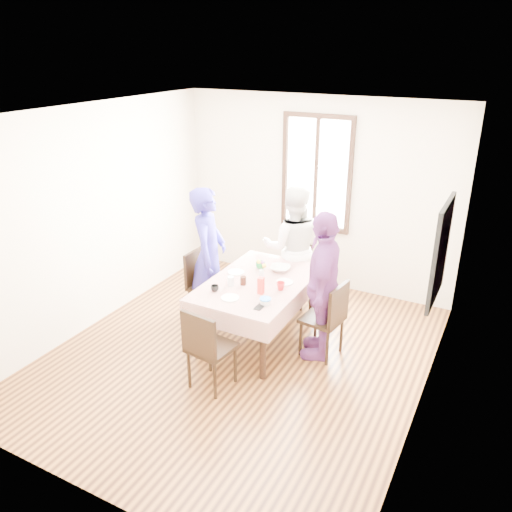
% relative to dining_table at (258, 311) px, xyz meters
% --- Properties ---
extents(ground, '(4.50, 4.50, 0.00)m').
position_rel_dining_table_xyz_m(ground, '(-0.02, -0.43, -0.38)').
color(ground, black).
rests_on(ground, ground).
extents(back_wall, '(4.00, 0.00, 4.00)m').
position_rel_dining_table_xyz_m(back_wall, '(-0.02, 1.82, 0.98)').
color(back_wall, beige).
rests_on(back_wall, ground).
extents(right_wall, '(0.00, 4.50, 4.50)m').
position_rel_dining_table_xyz_m(right_wall, '(1.98, -0.43, 0.98)').
color(right_wall, beige).
rests_on(right_wall, ground).
extents(window_frame, '(1.02, 0.06, 1.62)m').
position_rel_dining_table_xyz_m(window_frame, '(-0.02, 1.80, 1.27)').
color(window_frame, black).
rests_on(window_frame, back_wall).
extents(window_pane, '(0.90, 0.02, 1.50)m').
position_rel_dining_table_xyz_m(window_pane, '(-0.02, 1.81, 1.27)').
color(window_pane, white).
rests_on(window_pane, back_wall).
extents(art_poster, '(0.04, 0.76, 0.96)m').
position_rel_dining_table_xyz_m(art_poster, '(1.96, -0.13, 1.18)').
color(art_poster, red).
rests_on(art_poster, right_wall).
extents(dining_table, '(0.95, 1.50, 0.75)m').
position_rel_dining_table_xyz_m(dining_table, '(0.00, 0.00, 0.00)').
color(dining_table, black).
rests_on(dining_table, ground).
extents(tablecloth, '(1.07, 1.62, 0.01)m').
position_rel_dining_table_xyz_m(tablecloth, '(0.00, 0.00, 0.38)').
color(tablecloth, '#610C03').
rests_on(tablecloth, dining_table).
extents(chair_left, '(0.43, 0.43, 0.91)m').
position_rel_dining_table_xyz_m(chair_left, '(-0.79, 0.14, 0.08)').
color(chair_left, black).
rests_on(chair_left, ground).
extents(chair_right, '(0.47, 0.47, 0.91)m').
position_rel_dining_table_xyz_m(chair_right, '(0.79, 0.05, 0.08)').
color(chair_right, black).
rests_on(chair_right, ground).
extents(chair_far, '(0.48, 0.48, 0.91)m').
position_rel_dining_table_xyz_m(chair_far, '(0.00, 1.03, 0.08)').
color(chair_far, black).
rests_on(chair_far, ground).
extents(chair_near, '(0.47, 0.47, 0.91)m').
position_rel_dining_table_xyz_m(chair_near, '(0.00, -1.03, 0.08)').
color(chair_near, black).
rests_on(chair_near, ground).
extents(person_left, '(0.60, 0.74, 1.76)m').
position_rel_dining_table_xyz_m(person_left, '(-0.77, 0.14, 0.50)').
color(person_left, navy).
rests_on(person_left, ground).
extents(person_far, '(1.00, 0.91, 1.67)m').
position_rel_dining_table_xyz_m(person_far, '(0.00, 1.01, 0.46)').
color(person_far, white).
rests_on(person_far, ground).
extents(person_right, '(0.65, 1.08, 1.72)m').
position_rel_dining_table_xyz_m(person_right, '(0.77, 0.05, 0.48)').
color(person_right, '#692E70').
rests_on(person_right, ground).
extents(mug_black, '(0.10, 0.10, 0.07)m').
position_rel_dining_table_xyz_m(mug_black, '(-0.31, -0.45, 0.42)').
color(mug_black, black).
rests_on(mug_black, tablecloth).
extents(mug_flag, '(0.14, 0.14, 0.09)m').
position_rel_dining_table_xyz_m(mug_flag, '(0.32, -0.07, 0.43)').
color(mug_flag, red).
rests_on(mug_flag, tablecloth).
extents(mug_green, '(0.16, 0.16, 0.09)m').
position_rel_dining_table_xyz_m(mug_green, '(-0.14, 0.34, 0.43)').
color(mug_green, '#0C7226').
rests_on(mug_green, tablecloth).
extents(serving_bowl, '(0.28, 0.28, 0.06)m').
position_rel_dining_table_xyz_m(serving_bowl, '(0.10, 0.39, 0.42)').
color(serving_bowl, white).
rests_on(serving_bowl, tablecloth).
extents(juice_carton, '(0.06, 0.06, 0.19)m').
position_rel_dining_table_xyz_m(juice_carton, '(0.17, -0.26, 0.48)').
color(juice_carton, red).
rests_on(juice_carton, tablecloth).
extents(butter_tub, '(0.11, 0.11, 0.06)m').
position_rel_dining_table_xyz_m(butter_tub, '(0.33, -0.46, 0.41)').
color(butter_tub, white).
rests_on(butter_tub, tablecloth).
extents(jam_jar, '(0.07, 0.07, 0.10)m').
position_rel_dining_table_xyz_m(jam_jar, '(-0.11, -0.15, 0.44)').
color(jam_jar, black).
rests_on(jam_jar, tablecloth).
extents(drinking_glass, '(0.08, 0.08, 0.11)m').
position_rel_dining_table_xyz_m(drinking_glass, '(-0.23, -0.24, 0.44)').
color(drinking_glass, silver).
rests_on(drinking_glass, tablecloth).
extents(smartphone, '(0.08, 0.15, 0.01)m').
position_rel_dining_table_xyz_m(smartphone, '(0.30, -0.55, 0.39)').
color(smartphone, black).
rests_on(smartphone, tablecloth).
extents(flower_vase, '(0.06, 0.06, 0.12)m').
position_rel_dining_table_xyz_m(flower_vase, '(0.01, 0.07, 0.45)').
color(flower_vase, silver).
rests_on(flower_vase, tablecloth).
extents(plate_left, '(0.20, 0.20, 0.01)m').
position_rel_dining_table_xyz_m(plate_left, '(-0.35, 0.09, 0.39)').
color(plate_left, white).
rests_on(plate_left, tablecloth).
extents(plate_right, '(0.20, 0.20, 0.01)m').
position_rel_dining_table_xyz_m(plate_right, '(0.29, 0.12, 0.39)').
color(plate_right, white).
rests_on(plate_right, tablecloth).
extents(plate_near, '(0.20, 0.20, 0.01)m').
position_rel_dining_table_xyz_m(plate_near, '(-0.07, -0.52, 0.39)').
color(plate_near, white).
rests_on(plate_near, tablecloth).
extents(butter_lid, '(0.12, 0.12, 0.01)m').
position_rel_dining_table_xyz_m(butter_lid, '(0.33, -0.46, 0.45)').
color(butter_lid, blue).
rests_on(butter_lid, butter_tub).
extents(flower_bunch, '(0.09, 0.09, 0.10)m').
position_rel_dining_table_xyz_m(flower_bunch, '(0.01, 0.07, 0.56)').
color(flower_bunch, yellow).
rests_on(flower_bunch, flower_vase).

